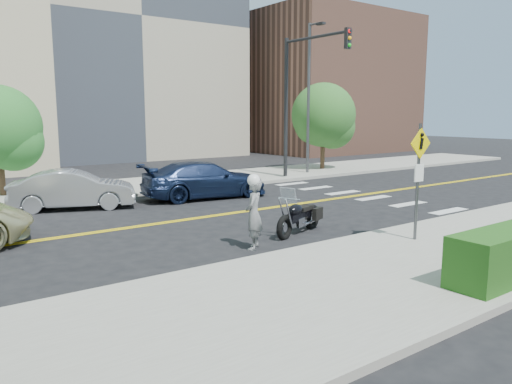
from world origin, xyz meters
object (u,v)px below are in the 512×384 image
object	(u,v)px
parked_car_silver	(73,189)
parked_car_blue	(205,180)
pedestrian_sign	(419,170)
motorcyclist	(254,212)
motorcycle	(299,209)

from	to	relation	value
parked_car_silver	parked_car_blue	bearing A→B (deg)	-77.85
pedestrian_sign	parked_car_blue	bearing A→B (deg)	93.98
motorcyclist	motorcycle	size ratio (longest dim) A/B	0.83
motorcycle	parked_car_blue	size ratio (longest dim) A/B	0.45
pedestrian_sign	motorcyclist	xyz separation A→B (m)	(-3.62, 2.19, -1.01)
motorcycle	parked_car_blue	distance (m)	6.88
pedestrian_sign	motorcycle	size ratio (longest dim) A/B	1.30
parked_car_blue	motorcycle	bearing A→B (deg)	-179.89
motorcyclist	parked_car_blue	distance (m)	7.99
parked_car_blue	parked_car_silver	bearing A→B (deg)	89.09
motorcyclist	parked_car_silver	bearing A→B (deg)	-119.57
motorcycle	parked_car_blue	world-z (taller)	parked_car_blue
pedestrian_sign	motorcyclist	distance (m)	4.35
motorcycle	parked_car_silver	size ratio (longest dim) A/B	0.54
motorcyclist	parked_car_blue	bearing A→B (deg)	-155.30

